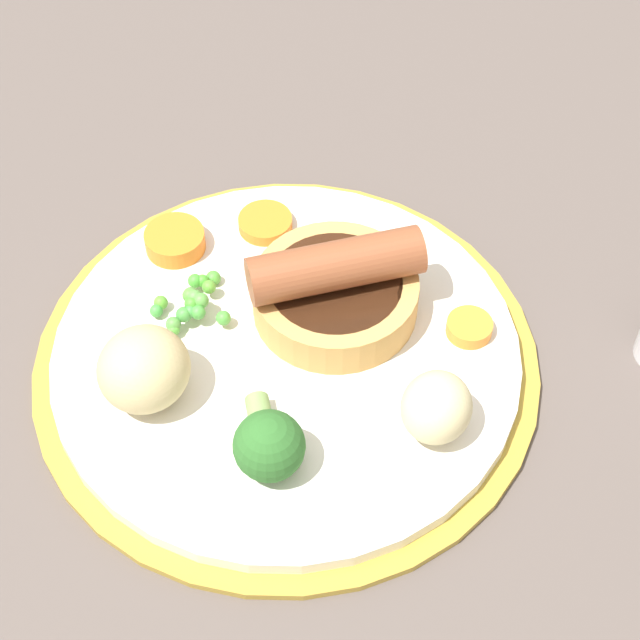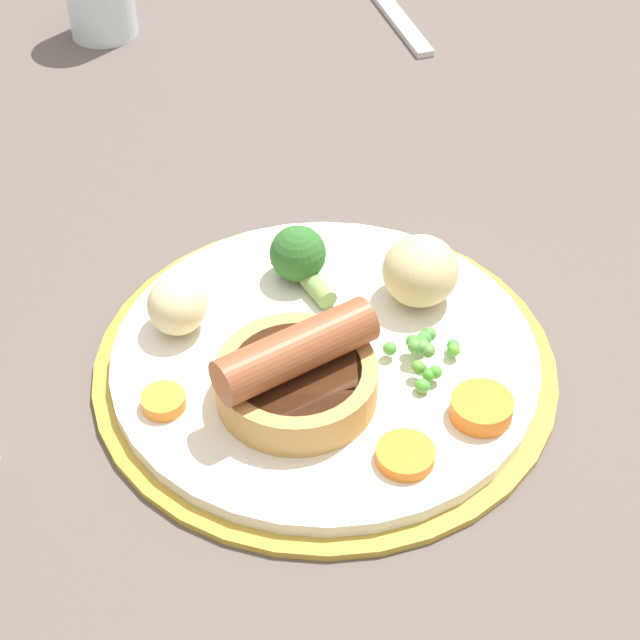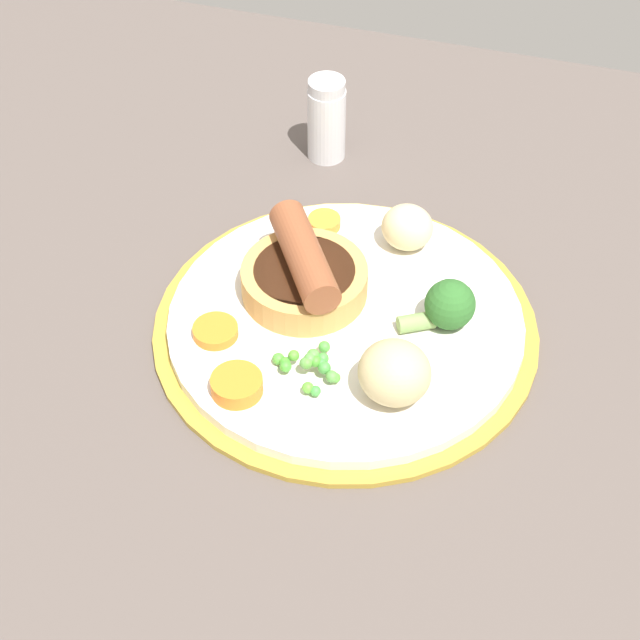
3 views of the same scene
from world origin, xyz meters
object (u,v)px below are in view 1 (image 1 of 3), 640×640
Objects in this scene: carrot_slice_5 at (175,241)px; carrot_slice_1 at (265,223)px; broccoli_floret_near at (267,443)px; sausage_pudding at (341,289)px; dinner_plate at (286,359)px; potato_chunk_1 at (144,369)px; pea_pile at (192,302)px; potato_chunk_0 at (436,407)px; carrot_slice_6 at (469,327)px.

carrot_slice_1 is at bearing -54.33° from carrot_slice_5.
sausage_pudding is at bearing 147.57° from broccoli_floret_near.
sausage_pudding reaches higher than carrot_slice_5.
sausage_pudding is at bearing -28.95° from dinner_plate.
carrot_slice_1 is at bearing -7.36° from potato_chunk_1.
pea_pile is 1.28× the size of potato_chunk_0.
carrot_slice_5 is at bearing 59.31° from dinner_plate.
pea_pile is 1.43× the size of carrot_slice_5.
pea_pile is 0.94× the size of broccoli_floret_near.
potato_chunk_0 reaches higher than pea_pile.
carrot_slice_6 is at bearing -92.69° from carrot_slice_5.
potato_chunk_0 is (-3.33, -15.16, 0.89)cm from pea_pile.
broccoli_floret_near is at bearing -159.51° from carrot_slice_1.
broccoli_floret_near reaches higher than carrot_slice_6.
pea_pile is at bearing 77.61° from potato_chunk_0.
carrot_slice_5 is at bearing 87.31° from carrot_slice_6.
broccoli_floret_near is 16.36cm from carrot_slice_5.
carrot_slice_5 is (-3.30, 4.60, 0.23)cm from carrot_slice_1.
sausage_pudding is 1.76× the size of broccoli_floret_near.
sausage_pudding is at bearing -42.87° from potato_chunk_1.
carrot_slice_6 is at bearing 115.97° from broccoli_floret_near.
carrot_slice_6 reaches higher than dinner_plate.
potato_chunk_1 is at bearing 178.67° from pea_pile.
broccoli_floret_near is 1.35× the size of potato_chunk_0.
sausage_pudding is 7.60cm from carrot_slice_6.
carrot_slice_6 is (0.74, -7.42, -1.46)cm from sausage_pudding.
broccoli_floret_near is 14.14cm from carrot_slice_6.
broccoli_floret_near reaches higher than carrot_slice_1.
potato_chunk_1 is 13.97cm from carrot_slice_1.
carrot_slice_6 is (-0.87, -18.44, -0.20)cm from carrot_slice_5.
carrot_slice_6 is (3.52, -15.47, -0.52)cm from pea_pile.
carrot_slice_1 is (4.91, 6.42, -1.50)cm from sausage_pudding.
sausage_pudding reaches higher than potato_chunk_1.
carrot_slice_5 is at bearing -169.64° from broccoli_floret_near.
pea_pile is at bearing 166.01° from sausage_pudding.
carrot_slice_6 is (4.46, -9.47, 1.26)cm from dinner_plate.
potato_chunk_1 is 1.53× the size of carrot_slice_1.
broccoli_floret_near is 16.92cm from carrot_slice_1.
sausage_pudding is 3.69× the size of carrot_slice_6.
carrot_slice_1 is 14.45cm from carrot_slice_6.
potato_chunk_1 is (2.06, 7.68, 0.44)cm from broccoli_floret_near.
carrot_slice_5 is at bearing 138.65° from sausage_pudding.
sausage_pudding is at bearing -98.28° from carrot_slice_5.
dinner_plate is 2.96× the size of sausage_pudding.
sausage_pudding reaches higher than pea_pile.
sausage_pudding reaches higher than potato_chunk_0.
potato_chunk_1 is at bearing 172.64° from carrot_slice_1.
broccoli_floret_near is 1.66× the size of carrot_slice_1.
pea_pile is at bearing 102.83° from carrot_slice_6.
broccoli_floret_near reaches higher than carrot_slice_5.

